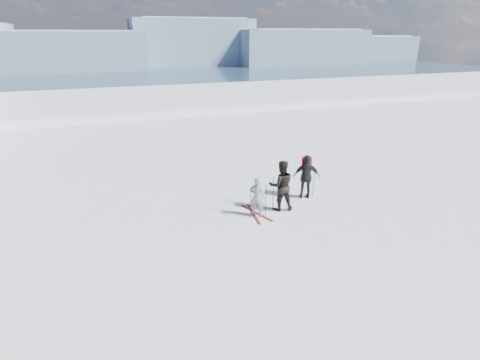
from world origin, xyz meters
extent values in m
plane|color=white|center=(0.00, 60.00, -17.50)|extent=(220.00, 208.01, 71.62)
cube|color=white|center=(0.00, 30.00, -6.50)|extent=(180.00, 16.00, 14.00)
plane|color=navy|center=(0.00, 290.00, -30.00)|extent=(820.00, 820.00, 0.00)
cube|color=slate|center=(-40.00, 440.00, -11.00)|extent=(160.00, 80.00, 38.00)
cube|color=white|center=(-40.00, 440.00, 5.00)|extent=(136.00, 70.00, 8.00)
cube|color=slate|center=(100.00, 470.00, -4.00)|extent=(140.00, 80.00, 52.00)
cube|color=white|center=(100.00, 470.00, 19.00)|extent=(119.00, 70.00, 8.00)
cube|color=slate|center=(230.00, 440.00, -10.00)|extent=(160.00, 80.00, 40.00)
cube|color=white|center=(230.00, 440.00, 7.00)|extent=(136.00, 70.00, 8.00)
cube|color=slate|center=(350.00, 470.00, -14.00)|extent=(130.00, 80.00, 32.00)
cube|color=white|center=(350.00, 470.00, -1.00)|extent=(110.50, 70.00, 8.00)
imported|color=gray|center=(-1.26, 3.37, 0.75)|extent=(0.66, 0.60, 1.51)
imported|color=black|center=(-0.21, 3.58, 0.98)|extent=(1.09, 0.93, 1.96)
imported|color=black|center=(1.22, 4.23, 0.91)|extent=(1.15, 0.83, 1.82)
cube|color=red|center=(1.32, 4.46, 2.08)|extent=(0.44, 0.35, 0.53)
cylinder|color=black|center=(-1.55, 3.27, 0.61)|extent=(0.02, 0.02, 1.22)
cylinder|color=black|center=(-0.96, 3.25, 0.64)|extent=(0.02, 0.02, 1.27)
cylinder|color=black|center=(-0.54, 3.56, 0.68)|extent=(0.02, 0.02, 1.36)
cylinder|color=black|center=(0.02, 3.50, 0.69)|extent=(0.02, 0.02, 1.37)
cylinder|color=black|center=(0.96, 4.15, 0.64)|extent=(0.02, 0.02, 1.27)
cylinder|color=black|center=(1.55, 4.19, 0.57)|extent=(0.02, 0.02, 1.13)
cube|color=black|center=(-1.34, 3.53, 0.01)|extent=(0.28, 1.70, 0.03)
cube|color=black|center=(-1.20, 3.53, 0.01)|extent=(0.67, 1.63, 0.03)
camera|label=1|loc=(-5.99, -8.08, 6.28)|focal=28.00mm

